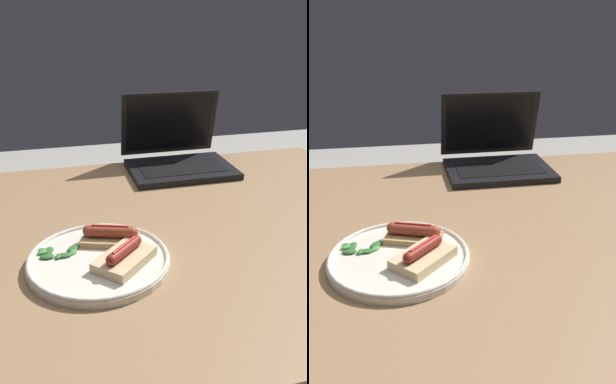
{
  "view_description": "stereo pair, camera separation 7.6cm",
  "coord_description": "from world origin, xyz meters",
  "views": [
    {
      "loc": [
        -0.26,
        -0.8,
        1.15
      ],
      "look_at": [
        -0.03,
        0.06,
        0.77
      ],
      "focal_mm": 40.0,
      "sensor_mm": 36.0,
      "label": 1
    },
    {
      "loc": [
        -0.18,
        -0.81,
        1.15
      ],
      "look_at": [
        -0.03,
        0.06,
        0.77
      ],
      "focal_mm": 40.0,
      "sensor_mm": 36.0,
      "label": 2
    }
  ],
  "objects": [
    {
      "name": "plate",
      "position": [
        -0.18,
        -0.11,
        0.72
      ],
      "size": [
        0.27,
        0.27,
        0.02
      ],
      "color": "silver",
      "rests_on": "desk"
    },
    {
      "name": "laptop",
      "position": [
        0.12,
        0.36,
        0.75
      ],
      "size": [
        0.3,
        0.26,
        0.22
      ],
      "color": "black",
      "rests_on": "desk"
    },
    {
      "name": "sausage_toast_middle",
      "position": [
        -0.14,
        -0.14,
        0.74
      ],
      "size": [
        0.13,
        0.13,
        0.04
      ],
      "rotation": [
        0.0,
        0.0,
        0.78
      ],
      "color": "#D6B784",
      "rests_on": "plate"
    },
    {
      "name": "desk",
      "position": [
        0.0,
        0.0,
        0.64
      ],
      "size": [
        1.19,
        0.9,
        0.71
      ],
      "color": "#93704C",
      "rests_on": "ground_plane"
    },
    {
      "name": "sausage_toast_left",
      "position": [
        -0.15,
        -0.06,
        0.74
      ],
      "size": [
        0.12,
        0.09,
        0.04
      ],
      "rotation": [
        0.0,
        0.0,
        5.95
      ],
      "color": "tan",
      "rests_on": "plate"
    },
    {
      "name": "salad_pile",
      "position": [
        -0.26,
        -0.07,
        0.73
      ],
      "size": [
        0.09,
        0.05,
        0.01
      ],
      "color": "#2D662D",
      "rests_on": "plate"
    }
  ]
}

